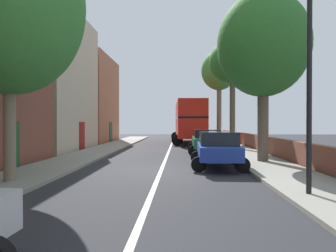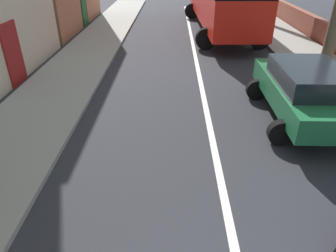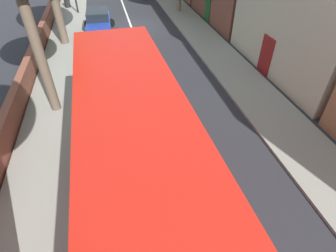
{
  "view_description": "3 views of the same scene",
  "coord_description": "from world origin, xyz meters",
  "px_view_note": "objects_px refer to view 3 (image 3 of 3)",
  "views": [
    {
      "loc": [
        0.82,
        -13.22,
        2.04
      ],
      "look_at": [
        0.06,
        6.14,
        1.83
      ],
      "focal_mm": 33.34,
      "sensor_mm": 36.0,
      "label": 1
    },
    {
      "loc": [
        -1.01,
        -0.67,
        4.14
      ],
      "look_at": [
        -1.1,
        5.0,
        0.9
      ],
      "focal_mm": 32.96,
      "sensor_mm": 36.0,
      "label": 2
    },
    {
      "loc": [
        2.03,
        22.04,
        7.33
      ],
      "look_at": [
        0.56,
        15.73,
        2.09
      ],
      "focal_mm": 28.45,
      "sensor_mm": 36.0,
      "label": 3
    }
  ],
  "objects_px": {
    "parked_car_blue_right_0": "(98,21)",
    "parked_car_green_right_1": "(101,54)",
    "double_decker_bus": "(142,181)",
    "litter_bin_right": "(67,1)"
  },
  "relations": [
    {
      "from": "double_decker_bus",
      "to": "parked_car_blue_right_0",
      "type": "distance_m",
      "value": 17.18
    },
    {
      "from": "litter_bin_right",
      "to": "parked_car_blue_right_0",
      "type": "bearing_deg",
      "value": 110.47
    },
    {
      "from": "double_decker_bus",
      "to": "parked_car_green_right_1",
      "type": "bearing_deg",
      "value": -85.82
    },
    {
      "from": "parked_car_green_right_1",
      "to": "litter_bin_right",
      "type": "height_order",
      "value": "parked_car_green_right_1"
    },
    {
      "from": "parked_car_blue_right_0",
      "to": "litter_bin_right",
      "type": "distance_m",
      "value": 8.01
    },
    {
      "from": "parked_car_green_right_1",
      "to": "litter_bin_right",
      "type": "xyz_separation_m",
      "value": [
        2.8,
        -13.67,
        -0.22
      ]
    },
    {
      "from": "double_decker_bus",
      "to": "parked_car_blue_right_0",
      "type": "relative_size",
      "value": 2.64
    },
    {
      "from": "parked_car_blue_right_0",
      "to": "parked_car_green_right_1",
      "type": "xyz_separation_m",
      "value": [
        0.0,
        6.16,
        -0.02
      ]
    },
    {
      "from": "parked_car_blue_right_0",
      "to": "parked_car_green_right_1",
      "type": "height_order",
      "value": "parked_car_blue_right_0"
    },
    {
      "from": "double_decker_bus",
      "to": "litter_bin_right",
      "type": "distance_m",
      "value": 24.92
    }
  ]
}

